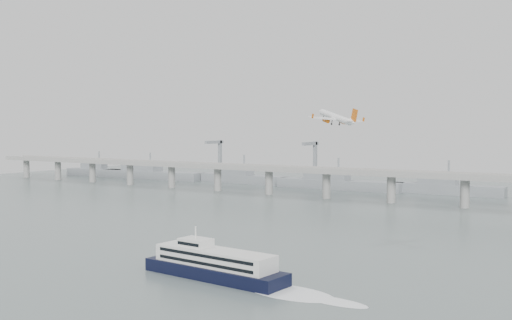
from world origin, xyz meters
The scene contains 5 objects.
ground centered at (0.00, 0.00, 0.00)m, with size 900.00×900.00×0.00m, color slate.
bridge centered at (-1.15, 200.00, 17.65)m, with size 800.00×22.00×23.90m.
distant_fleet centered at (-155.36, 265.08, 6.22)m, with size 453.00×60.90×40.00m.
ferry centered at (40.74, -36.01, 4.71)m, with size 92.05×20.62×17.35m.
airliner centered at (31.54, 83.69, 57.72)m, with size 31.90×30.30×10.60m.
Camera 1 is at (163.53, -202.31, 52.23)m, focal length 42.00 mm.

